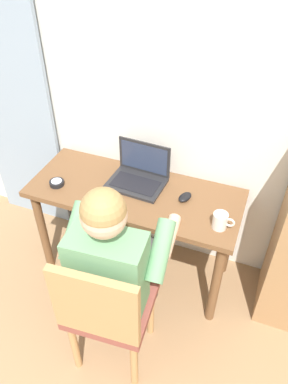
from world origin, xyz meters
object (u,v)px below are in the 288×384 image
(desk, at_px, (135,205))
(chair, at_px, (106,309))
(person_seated, at_px, (117,258))
(coffee_mug, at_px, (220,221))
(computer_mouse, at_px, (185,197))
(desk_clock, at_px, (57,183))
(laptop, at_px, (139,175))

(desk, xyz_separation_m, chair, (0.12, -0.68, -0.10))
(person_seated, distance_m, coffee_mug, 0.58)
(desk, height_order, person_seated, person_seated)
(computer_mouse, bearing_deg, desk_clock, -150.18)
(person_seated, bearing_deg, chair, -86.04)
(desk_clock, xyz_separation_m, coffee_mug, (1.01, -0.00, 0.03))
(desk, height_order, chair, chair)
(chair, relative_size, coffee_mug, 7.48)
(chair, relative_size, laptop, 2.54)
(desk, distance_m, person_seated, 0.51)
(laptop, bearing_deg, chair, -80.39)
(desk, bearing_deg, computer_mouse, 7.08)
(desk, height_order, coffee_mug, coffee_mug)
(computer_mouse, relative_size, coffee_mug, 0.83)
(computer_mouse, height_order, coffee_mug, coffee_mug)
(laptop, distance_m, coffee_mug, 0.60)
(desk_clock, bearing_deg, coffee_mug, -0.16)
(chair, xyz_separation_m, computer_mouse, (0.18, 0.71, 0.23))
(chair, bearing_deg, person_seated, 93.96)
(chair, bearing_deg, laptop, 99.61)
(laptop, height_order, coffee_mug, laptop)
(chair, relative_size, computer_mouse, 8.98)
(coffee_mug, bearing_deg, desk, 167.68)
(chair, height_order, person_seated, person_seated)
(person_seated, height_order, desk_clock, person_seated)
(chair, distance_m, laptop, 0.83)
(desk, bearing_deg, desk_clock, -166.13)
(coffee_mug, bearing_deg, computer_mouse, 146.79)
(person_seated, xyz_separation_m, coffee_mug, (0.44, 0.37, 0.08))
(desk, xyz_separation_m, desk_clock, (-0.47, -0.12, 0.13))
(chair, xyz_separation_m, laptop, (-0.13, 0.78, 0.26))
(desk_clock, bearing_deg, laptop, 25.23)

